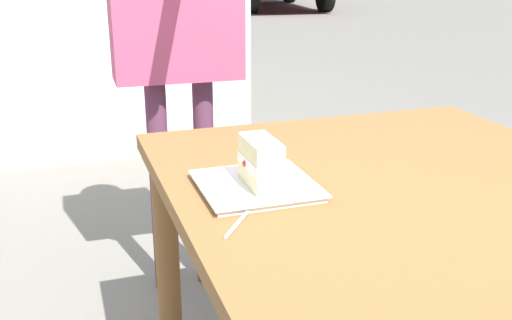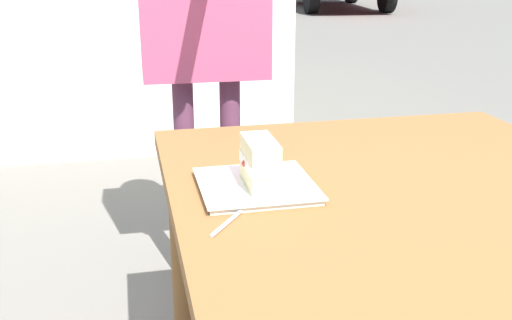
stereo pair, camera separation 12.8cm
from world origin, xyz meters
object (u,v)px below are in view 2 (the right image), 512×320
(patio_table, at_px, (424,243))
(cake_slice, at_px, (260,163))
(dessert_fork, at_px, (236,215))
(dessert_plate, at_px, (256,186))
(diner_person, at_px, (204,2))

(patio_table, distance_m, cake_slice, 0.38)
(patio_table, height_order, dessert_fork, dessert_fork)
(dessert_plate, distance_m, cake_slice, 0.06)
(dessert_plate, height_order, dessert_fork, dessert_plate)
(patio_table, xyz_separation_m, diner_person, (-1.05, -0.31, 0.42))
(dessert_fork, distance_m, diner_person, 1.10)
(dessert_plate, xyz_separation_m, cake_slice, (0.02, 0.00, 0.06))
(patio_table, height_order, cake_slice, cake_slice)
(cake_slice, height_order, diner_person, diner_person)
(dessert_plate, xyz_separation_m, dessert_fork, (0.13, -0.07, -0.00))
(patio_table, xyz_separation_m, cake_slice, (-0.12, -0.33, 0.16))
(cake_slice, xyz_separation_m, diner_person, (-0.93, 0.02, 0.26))
(patio_table, distance_m, dessert_fork, 0.41)
(dessert_plate, bearing_deg, diner_person, 178.69)
(dessert_plate, height_order, diner_person, diner_person)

